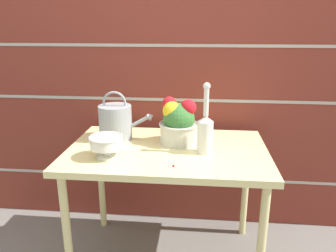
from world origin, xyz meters
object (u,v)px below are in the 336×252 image
(watering_can, at_px, (116,122))
(glass_decanter, at_px, (205,131))
(flower_planter, at_px, (178,123))
(crystal_pedestal_bowl, at_px, (106,143))

(watering_can, distance_m, glass_decanter, 0.57)
(watering_can, relative_size, glass_decanter, 0.89)
(watering_can, height_order, glass_decanter, glass_decanter)
(flower_planter, distance_m, glass_decanter, 0.21)
(glass_decanter, bearing_deg, crystal_pedestal_bowl, -167.13)
(crystal_pedestal_bowl, bearing_deg, glass_decanter, 12.87)
(watering_can, height_order, flower_planter, watering_can)
(crystal_pedestal_bowl, relative_size, flower_planter, 0.66)
(flower_planter, height_order, glass_decanter, glass_decanter)
(flower_planter, xyz_separation_m, glass_decanter, (0.15, -0.14, -0.00))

